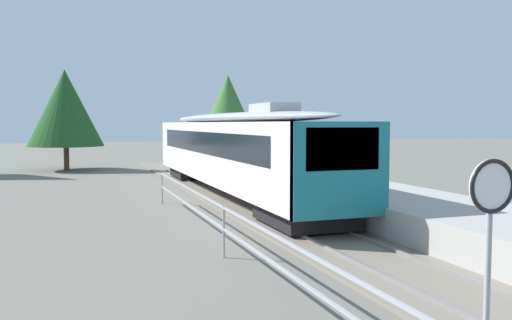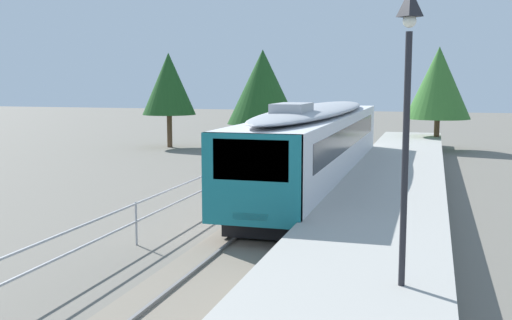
{
  "view_description": "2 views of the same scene",
  "coord_description": "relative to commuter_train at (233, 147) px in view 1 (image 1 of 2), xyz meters",
  "views": [
    {
      "loc": [
        -6.7,
        8.95,
        3.19
      ],
      "look_at": [
        -1.0,
        25.27,
        2.0
      ],
      "focal_mm": 37.45,
      "sensor_mm": 36.0,
      "label": 1
    },
    {
      "loc": [
        4.71,
        5.54,
        4.64
      ],
      "look_at": [
        -1.0,
        25.27,
        2.0
      ],
      "focal_mm": 43.25,
      "sensor_mm": 36.0,
      "label": 2
    }
  ],
  "objects": [
    {
      "name": "track_rails",
      "position": [
        0.0,
        -9.17,
        -2.11
      ],
      "size": [
        3.2,
        60.0,
        0.14
      ],
      "color": "slate",
      "rests_on": "ground"
    },
    {
      "name": "tree_behind_station_far",
      "position": [
        -6.96,
        16.39,
        2.08
      ],
      "size": [
        5.03,
        5.03,
        6.84
      ],
      "color": "brown",
      "rests_on": "ground"
    },
    {
      "name": "commuter_train",
      "position": [
        0.0,
        0.0,
        0.0
      ],
      "size": [
        2.82,
        20.03,
        3.74
      ],
      "color": "silver",
      "rests_on": "track_rails"
    },
    {
      "name": "station_platform",
      "position": [
        3.25,
        -9.17,
        -1.7
      ],
      "size": [
        3.9,
        60.0,
        0.9
      ],
      "primitive_type": "cube",
      "color": "#A8A59E",
      "rests_on": "ground"
    },
    {
      "name": "tree_behind_carpark",
      "position": [
        4.91,
        17.62,
        2.37
      ],
      "size": [
        4.32,
        4.32,
        6.93
      ],
      "color": "brown",
      "rests_on": "ground"
    },
    {
      "name": "speed_limit_sign",
      "position": [
        -2.32,
        -17.56,
        -0.02
      ],
      "size": [
        0.61,
        0.1,
        2.81
      ],
      "color": "#9EA0A5",
      "rests_on": "ground"
    },
    {
      "name": "ground_plane",
      "position": [
        -3.0,
        -9.17,
        -2.15
      ],
      "size": [
        160.0,
        160.0,
        0.0
      ],
      "primitive_type": "plane",
      "color": "#6B665B"
    }
  ]
}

